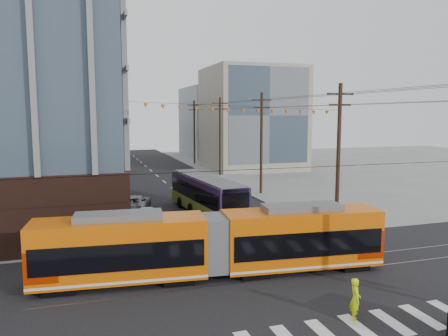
# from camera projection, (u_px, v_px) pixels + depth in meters

# --- Properties ---
(ground) EXTENTS (160.00, 160.00, 0.00)m
(ground) POSITION_uv_depth(u_px,v_px,m) (306.00, 301.00, 20.52)
(ground) COLOR slate
(bg_bldg_nw_near) EXTENTS (18.00, 16.00, 18.00)m
(bg_bldg_nw_near) POSITION_uv_depth(u_px,v_px,m) (30.00, 112.00, 63.39)
(bg_bldg_nw_near) COLOR #8C99A5
(bg_bldg_nw_near) RESTS_ON ground
(bg_bldg_ne_near) EXTENTS (14.00, 14.00, 16.00)m
(bg_bldg_ne_near) POSITION_uv_depth(u_px,v_px,m) (252.00, 118.00, 69.74)
(bg_bldg_ne_near) COLOR gray
(bg_bldg_ne_near) RESTS_ON ground
(bg_bldg_nw_far) EXTENTS (16.00, 18.00, 20.00)m
(bg_bldg_nw_far) POSITION_uv_depth(u_px,v_px,m) (59.00, 107.00, 83.07)
(bg_bldg_nw_far) COLOR gray
(bg_bldg_nw_far) RESTS_ON ground
(bg_bldg_ne_far) EXTENTS (16.00, 16.00, 14.00)m
(bg_bldg_ne_far) POSITION_uv_depth(u_px,v_px,m) (225.00, 122.00, 89.36)
(bg_bldg_ne_far) COLOR #8C99A5
(bg_bldg_ne_far) RESTS_ON ground
(utility_pole_far) EXTENTS (0.30, 0.30, 11.00)m
(utility_pole_far) POSITION_uv_depth(u_px,v_px,m) (194.00, 133.00, 75.33)
(utility_pole_far) COLOR black
(utility_pole_far) RESTS_ON ground
(streetcar) EXTENTS (18.85, 4.40, 3.60)m
(streetcar) POSITION_uv_depth(u_px,v_px,m) (214.00, 244.00, 23.43)
(streetcar) COLOR #D55805
(streetcar) RESTS_ON ground
(city_bus) EXTENTS (3.83, 12.19, 3.40)m
(city_bus) POSITION_uv_depth(u_px,v_px,m) (206.00, 195.00, 37.97)
(city_bus) COLOR #2A1742
(city_bus) RESTS_ON ground
(parked_car_silver) EXTENTS (2.13, 4.66, 1.48)m
(parked_car_silver) POSITION_uv_depth(u_px,v_px,m) (146.00, 221.00, 32.85)
(parked_car_silver) COLOR #A0A1A4
(parked_car_silver) RESTS_ON ground
(parked_car_white) EXTENTS (2.22, 4.67, 1.31)m
(parked_car_white) POSITION_uv_depth(u_px,v_px,m) (146.00, 215.00, 35.05)
(parked_car_white) COLOR silver
(parked_car_white) RESTS_ON ground
(parked_car_grey) EXTENTS (3.50, 5.37, 1.37)m
(parked_car_grey) POSITION_uv_depth(u_px,v_px,m) (136.00, 203.00, 39.78)
(parked_car_grey) COLOR slate
(parked_car_grey) RESTS_ON ground
(pedestrian) EXTENTS (0.66, 0.79, 1.85)m
(pedestrian) POSITION_uv_depth(u_px,v_px,m) (355.00, 299.00, 18.50)
(pedestrian) COLOR #E1F90D
(pedestrian) RESTS_ON ground
(jersey_barrier) EXTENTS (1.00, 3.66, 0.73)m
(jersey_barrier) POSITION_uv_depth(u_px,v_px,m) (324.00, 220.00, 34.72)
(jersey_barrier) COLOR gray
(jersey_barrier) RESTS_ON ground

